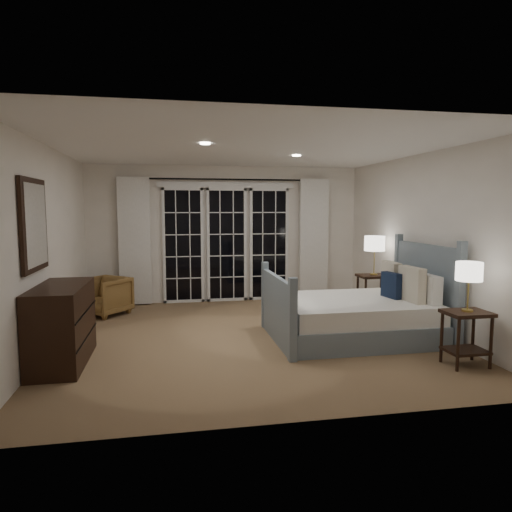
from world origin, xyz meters
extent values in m
plane|color=olive|center=(0.00, 0.00, 0.00)|extent=(5.00, 5.00, 0.00)
plane|color=white|center=(0.00, 0.00, 2.50)|extent=(5.00, 5.00, 0.00)
cube|color=white|center=(-2.50, 0.00, 1.25)|extent=(0.02, 5.00, 2.50)
cube|color=white|center=(2.50, 0.00, 1.25)|extent=(0.02, 5.00, 2.50)
cube|color=white|center=(0.00, 2.50, 1.25)|extent=(5.00, 0.02, 2.50)
cube|color=white|center=(0.00, -2.50, 1.25)|extent=(5.00, 0.02, 2.50)
cube|color=black|center=(-0.80, 2.47, 1.05)|extent=(0.66, 0.02, 2.02)
cube|color=black|center=(0.00, 2.47, 1.05)|extent=(0.66, 0.02, 2.02)
cube|color=black|center=(0.80, 2.47, 1.05)|extent=(0.66, 0.02, 2.02)
cube|color=white|center=(0.00, 2.46, 2.15)|extent=(2.50, 0.04, 0.10)
cylinder|color=black|center=(0.00, 2.40, 2.25)|extent=(3.50, 0.03, 0.03)
cube|color=white|center=(-1.65, 2.38, 1.15)|extent=(0.55, 0.10, 2.25)
cube|color=white|center=(1.65, 2.38, 1.15)|extent=(0.55, 0.10, 2.25)
cylinder|color=white|center=(0.80, 0.60, 2.49)|extent=(0.12, 0.12, 0.01)
cylinder|color=white|center=(-0.60, -0.40, 2.49)|extent=(0.12, 0.12, 0.01)
cube|color=slate|center=(1.35, -0.29, 0.14)|extent=(1.96, 1.53, 0.29)
cube|color=white|center=(1.35, -0.29, 0.41)|extent=(1.90, 1.47, 0.24)
cube|color=slate|center=(2.39, -0.29, 0.62)|extent=(0.06, 1.53, 1.24)
cube|color=slate|center=(0.31, -0.29, 0.43)|extent=(0.06, 1.53, 0.86)
cube|color=white|center=(2.19, -0.61, 0.71)|extent=(0.14, 0.60, 0.36)
cube|color=white|center=(2.19, 0.03, 0.71)|extent=(0.14, 0.60, 0.36)
cube|color=beige|center=(2.03, -0.57, 0.75)|extent=(0.16, 0.46, 0.45)
cube|color=beige|center=(2.03, -0.01, 0.75)|extent=(0.16, 0.46, 0.45)
cube|color=#131D35|center=(1.89, -0.29, 0.70)|extent=(0.15, 0.35, 0.34)
cube|color=black|center=(2.15, -1.54, 0.59)|extent=(0.47, 0.37, 0.04)
cube|color=black|center=(2.15, -1.54, 0.17)|extent=(0.43, 0.34, 0.03)
cylinder|color=black|center=(1.95, -1.69, 0.29)|extent=(0.04, 0.04, 0.58)
cylinder|color=black|center=(2.34, -1.69, 0.29)|extent=(0.04, 0.04, 0.58)
cylinder|color=black|center=(1.95, -1.39, 0.29)|extent=(0.04, 0.04, 0.58)
cylinder|color=black|center=(2.34, -1.39, 0.29)|extent=(0.04, 0.04, 0.58)
cube|color=black|center=(2.24, 0.99, 0.62)|extent=(0.50, 0.40, 0.04)
cube|color=black|center=(2.24, 0.99, 0.18)|extent=(0.46, 0.36, 0.03)
cylinder|color=black|center=(2.03, 0.83, 0.31)|extent=(0.04, 0.04, 0.61)
cylinder|color=black|center=(2.45, 0.83, 0.31)|extent=(0.04, 0.04, 0.61)
cylinder|color=black|center=(2.03, 1.15, 0.31)|extent=(0.04, 0.04, 0.61)
cylinder|color=black|center=(2.45, 1.15, 0.31)|extent=(0.04, 0.04, 0.61)
cylinder|color=tan|center=(2.15, -1.54, 0.62)|extent=(0.12, 0.12, 0.02)
cylinder|color=tan|center=(2.15, -1.54, 0.79)|extent=(0.02, 0.02, 0.32)
cylinder|color=white|center=(2.15, -1.54, 1.05)|extent=(0.28, 0.28, 0.20)
cylinder|color=tan|center=(2.24, 0.99, 0.65)|extent=(0.12, 0.12, 0.02)
cylinder|color=tan|center=(2.24, 0.99, 0.85)|extent=(0.02, 0.02, 0.37)
cylinder|color=white|center=(2.24, 0.99, 1.16)|extent=(0.33, 0.33, 0.24)
imported|color=brown|center=(-2.10, 1.69, 0.31)|extent=(0.94, 0.95, 0.62)
cube|color=black|center=(-2.23, -0.65, 0.44)|extent=(0.52, 1.24, 0.88)
cube|color=black|center=(-1.97, -0.65, 0.29)|extent=(0.01, 1.22, 0.01)
cube|color=black|center=(-1.97, -0.65, 0.58)|extent=(0.01, 1.22, 0.01)
cube|color=black|center=(-2.47, -0.65, 1.55)|extent=(0.04, 0.85, 1.00)
cube|color=white|center=(-2.44, -0.65, 1.55)|extent=(0.01, 0.73, 0.88)
camera|label=1|loc=(-1.02, -5.91, 1.73)|focal=32.00mm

